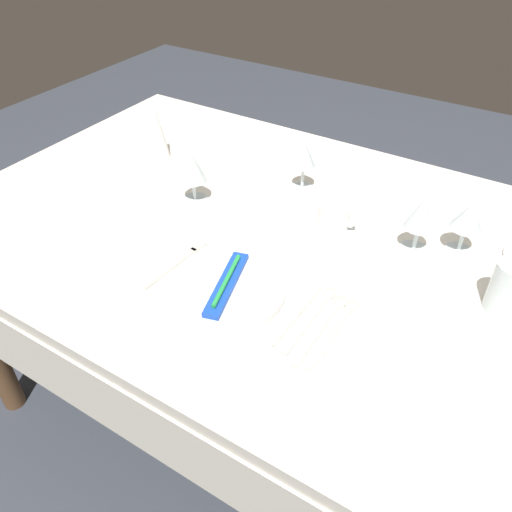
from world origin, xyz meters
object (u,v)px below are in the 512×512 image
Objects in this scene: spoon_tea at (339,324)px; wine_glass_far at (192,169)px; fork_outer at (178,262)px; wine_glass_centre at (421,215)px; drink_tumbler at (507,287)px; spoon_soup at (316,311)px; napkin_folded at (157,131)px; wine_glass_right at (468,219)px; spoon_dessert at (326,320)px; wine_glass_left at (304,156)px; toothbrush_package at (227,283)px; coffee_cup_left at (334,215)px; dinner_plate at (227,289)px; dinner_knife at (295,314)px.

wine_glass_far reaches higher than spoon_tea.
fork_outer is 0.57m from wine_glass_centre.
spoon_soup is at bearing -146.25° from drink_tumbler.
napkin_folded reaches higher than wine_glass_far.
fork_outer is 0.54m from napkin_folded.
wine_glass_right is at bearing 61.71° from spoon_soup.
drink_tumbler is (0.29, 0.23, 0.05)m from spoon_dessert.
wine_glass_right is (0.45, -0.06, -0.01)m from wine_glass_left.
spoon_tea is 0.34m from wine_glass_centre.
toothbrush_package is at bearing -152.83° from drink_tumbler.
coffee_cup_left is (-0.13, 0.30, 0.04)m from spoon_dessert.
spoon_dessert is at bearing -141.78° from drink_tumbler.
fork_outer is at bearing -144.34° from wine_glass_right.
wine_glass_centre reaches higher than wine_glass_far.
drink_tumbler is at bearing 38.22° from spoon_dessert.
toothbrush_package is at bearing -133.22° from wine_glass_right.
spoon_dessert is 1.29× the size of napkin_folded.
wine_glass_left reaches higher than drink_tumbler.
fork_outer is at bearing -61.07° from wine_glass_far.
fork_outer is at bearing -160.26° from drink_tumbler.
dinner_plate is 2.25× the size of drink_tumbler.
wine_glass_far is (-0.68, -0.15, 0.00)m from wine_glass_right.
fork_outer is 1.16× the size of napkin_folded.
spoon_dessert is at bearing -171.55° from spoon_tea.
napkin_folded is (-0.83, 0.05, -0.01)m from wine_glass_centre.
wine_glass_right is at bearing 46.78° from toothbrush_package.
spoon_soup is 1.94× the size of drink_tumbler.
wine_glass_right is (0.23, 0.40, 0.09)m from dinner_knife.
toothbrush_package is 1.04× the size of fork_outer.
drink_tumbler reaches higher than spoon_soup.
coffee_cup_left reaches higher than spoon_dessert.
spoon_dessert is at bearing -113.68° from wine_glass_right.
spoon_tea is at bearing 2.01° from fork_outer.
wine_glass_right is 0.69m from wine_glass_far.
wine_glass_far is at bearing 118.93° from fork_outer.
toothbrush_package is at bearing -165.69° from spoon_soup.
dinner_plate is 0.67m from napkin_folded.
wine_glass_left is at bearing 43.54° from wine_glass_far.
spoon_dessert is 0.57m from wine_glass_far.
napkin_folded is at bearing 153.78° from spoon_soup.
dinner_plate is 0.25m from spoon_tea.
wine_glass_far reaches higher than spoon_dessert.
napkin_folded is (-0.92, -0.01, -0.01)m from wine_glass_right.
spoon_tea is at bearing 14.10° from dinner_knife.
toothbrush_package is 0.23m from spoon_dessert.
fork_outer is (-0.15, 0.02, -0.01)m from dinner_plate.
spoon_dessert is at bearing 8.77° from toothbrush_package.
toothbrush_package is 1.47× the size of wine_glass_far.
coffee_cup_left reaches higher than spoon_tea.
wine_glass_right is at bearing -7.05° from wine_glass_left.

